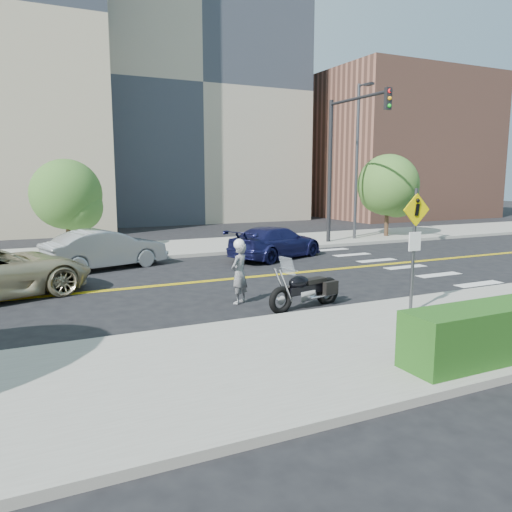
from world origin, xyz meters
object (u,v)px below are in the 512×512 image
object	(u,v)px
motorcyclist	(239,271)
parked_car_blue	(276,242)
motorcycle	(306,281)
parked_car_silver	(105,249)
pedestrian_sign	(414,239)

from	to	relation	value
motorcyclist	parked_car_blue	world-z (taller)	motorcyclist
motorcycle	parked_car_blue	bearing A→B (deg)	56.23
motorcycle	parked_car_silver	size ratio (longest dim) A/B	0.52
motorcycle	pedestrian_sign	bearing A→B (deg)	-60.76
pedestrian_sign	motorcyclist	size ratio (longest dim) A/B	1.69
pedestrian_sign	motorcyclist	distance (m)	4.61
pedestrian_sign	motorcycle	bearing A→B (deg)	130.92
pedestrian_sign	parked_car_silver	distance (m)	11.64
parked_car_blue	motorcyclist	bearing A→B (deg)	122.11
pedestrian_sign	parked_car_silver	world-z (taller)	pedestrian_sign
pedestrian_sign	motorcycle	size ratio (longest dim) A/B	1.29
motorcycle	motorcyclist	bearing A→B (deg)	128.91
motorcycle	parked_car_silver	distance (m)	8.98
motorcyclist	motorcycle	world-z (taller)	motorcyclist
parked_car_silver	parked_car_blue	world-z (taller)	parked_car_silver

